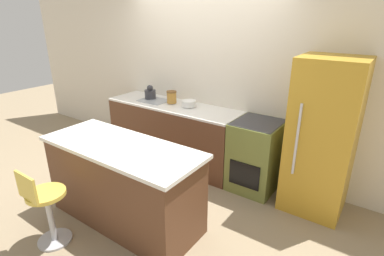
{
  "coord_description": "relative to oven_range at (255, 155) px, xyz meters",
  "views": [
    {
      "loc": [
        2.36,
        -3.0,
        2.19
      ],
      "look_at": [
        0.54,
        -0.39,
        0.96
      ],
      "focal_mm": 28.0,
      "sensor_mm": 36.0,
      "label": 1
    }
  ],
  "objects": [
    {
      "name": "ground_plane",
      "position": [
        -1.04,
        -0.33,
        -0.46
      ],
      "size": [
        14.0,
        14.0,
        0.0
      ],
      "primitive_type": "plane",
      "color": "#998466"
    },
    {
      "name": "back_counter",
      "position": [
        -1.36,
        0.0,
        -0.0
      ],
      "size": [
        2.12,
        0.62,
        0.92
      ],
      "color": "brown",
      "rests_on": "ground_plane"
    },
    {
      "name": "kitchen_island",
      "position": [
        -0.89,
        -1.45,
        -0.0
      ],
      "size": [
        1.8,
        0.72,
        0.92
      ],
      "color": "brown",
      "rests_on": "ground_plane"
    },
    {
      "name": "mixing_bowl",
      "position": [
        -1.09,
        0.04,
        0.51
      ],
      "size": [
        0.2,
        0.2,
        0.09
      ],
      "color": "white",
      "rests_on": "back_counter"
    },
    {
      "name": "wall_back",
      "position": [
        -1.04,
        0.34,
        0.84
      ],
      "size": [
        8.0,
        0.06,
        2.6
      ],
      "color": "silver",
      "rests_on": "ground_plane"
    },
    {
      "name": "refrigerator",
      "position": [
        0.75,
        0.0,
        0.43
      ],
      "size": [
        0.67,
        0.64,
        1.78
      ],
      "color": "gold",
      "rests_on": "ground_plane"
    },
    {
      "name": "canister_jar",
      "position": [
        -1.41,
        0.04,
        0.55
      ],
      "size": [
        0.15,
        0.15,
        0.18
      ],
      "color": "#B77F33",
      "rests_on": "back_counter"
    },
    {
      "name": "kettle",
      "position": [
        -1.84,
        0.04,
        0.55
      ],
      "size": [
        0.17,
        0.17,
        0.22
      ],
      "color": "#333338",
      "rests_on": "back_counter"
    },
    {
      "name": "stool_chair",
      "position": [
        -1.24,
        -2.15,
        -0.04
      ],
      "size": [
        0.37,
        0.37,
        0.84
      ],
      "color": "#B7B7BC",
      "rests_on": "ground_plane"
    },
    {
      "name": "oven_range",
      "position": [
        0.0,
        0.0,
        0.0
      ],
      "size": [
        0.57,
        0.64,
        0.92
      ],
      "color": "olive",
      "rests_on": "ground_plane"
    }
  ]
}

